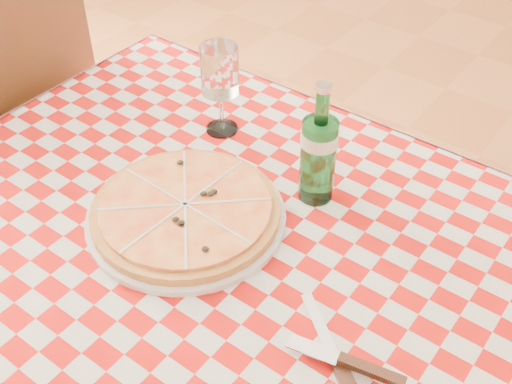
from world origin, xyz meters
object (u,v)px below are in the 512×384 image
dining_table (245,279)px  wine_glass (221,90)px  pizza_plate (186,210)px  water_bottle (319,144)px  chair_far (3,125)px

dining_table → wine_glass: size_ratio=6.19×
dining_table → pizza_plate: (-0.12, -0.02, 0.12)m
dining_table → water_bottle: (0.03, 0.17, 0.22)m
water_bottle → dining_table: bearing=-100.7°
water_bottle → chair_far: bearing=-174.5°
water_bottle → wine_glass: water_bottle is taller
pizza_plate → water_bottle: (0.15, 0.19, 0.10)m
dining_table → water_bottle: size_ratio=5.00×
dining_table → wine_glass: bearing=135.7°
wine_glass → pizza_plate: bearing=-64.1°
chair_far → pizza_plate: chair_far is taller
pizza_plate → wine_glass: (-0.12, 0.25, 0.07)m
dining_table → water_bottle: water_bottle is taller
pizza_plate → wine_glass: bearing=115.9°
pizza_plate → water_bottle: bearing=52.5°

